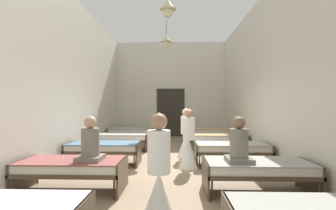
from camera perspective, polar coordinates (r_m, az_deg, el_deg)
name	(u,v)px	position (r m, az deg, el deg)	size (l,w,h in m)	color
ground_plane	(167,166)	(6.28, -0.21, -15.00)	(6.07, 11.67, 0.10)	#8C755B
room_shell	(168,80)	(7.32, 0.09, 6.34)	(5.87, 11.27, 4.76)	silver
bed_left_row_1	(72,167)	(4.71, -22.67, -13.99)	(1.90, 0.84, 0.57)	#473828
bed_right_row_1	(257,168)	(4.57, 21.31, -14.43)	(1.90, 0.84, 0.57)	#473828
bed_left_row_2	(104,148)	(6.45, -15.59, -10.16)	(1.90, 0.84, 0.57)	#473828
bed_right_row_2	(231,148)	(6.35, 15.44, -10.33)	(1.90, 0.84, 0.57)	#473828
bed_left_row_3	(121,137)	(8.26, -11.65, -7.91)	(1.90, 0.84, 0.57)	#473828
bed_right_row_3	(218,138)	(8.18, 12.23, -7.99)	(1.90, 0.84, 0.57)	#473828
bed_left_row_4	(131,131)	(10.11, -9.15, -6.46)	(1.90, 0.84, 0.57)	#473828
bed_right_row_4	(209,132)	(10.04, 10.23, -6.50)	(1.90, 0.84, 0.57)	#473828
nurse_near_aisle	(189,147)	(5.89, 5.20, -10.25)	(0.52, 0.52, 1.49)	white
nurse_mid_aisle	(159,186)	(3.15, -2.27, -19.44)	(0.52, 0.52, 1.49)	white
nurse_far_aisle	(186,140)	(7.02, 4.42, -8.58)	(0.52, 0.52, 1.49)	white
patient_seated_primary	(239,145)	(4.30, 17.21, -9.48)	(0.44, 0.44, 0.80)	slate
patient_seated_secondary	(90,144)	(4.46, -18.73, -9.15)	(0.44, 0.44, 0.80)	slate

